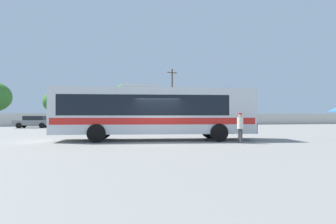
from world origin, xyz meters
TOP-DOWN VIEW (x-y plane):
  - ground_plane at (0.00, 10.00)m, footprint 300.00×300.00m
  - perimeter_wall at (0.00, 25.16)m, footprint 80.00×0.30m
  - coach_bus_silver_red at (-0.08, 1.24)m, footprint 12.21×4.08m
  - attendant_by_bus_door at (4.35, -1.56)m, footprint 0.39×0.39m
  - parked_car_leftmost_grey at (-11.49, 20.20)m, footprint 4.13×2.11m
  - parked_car_second_white at (-6.20, 21.18)m, footprint 4.56×2.20m
  - parked_car_third_white at (-0.33, 20.89)m, footprint 4.32×2.24m
  - parked_car_rightmost_maroon at (5.83, 20.69)m, footprint 4.74×2.28m
  - utility_pole_near at (7.54, 28.37)m, footprint 1.76×0.63m
  - roadside_tree_midleft at (-10.74, 30.07)m, footprint 3.78×3.78m
  - roadside_tree_midright at (0.08, 29.64)m, footprint 3.83×3.83m

SIDE VIEW (x-z plane):
  - ground_plane at x=0.00m, z-range 0.00..0.00m
  - parked_car_leftmost_grey at x=-11.49m, z-range 0.05..1.48m
  - parked_car_third_white at x=-0.33m, z-range 0.05..1.49m
  - parked_car_rightmost_maroon at x=5.83m, z-range 0.05..1.52m
  - parked_car_second_white at x=-6.20m, z-range 0.04..1.54m
  - perimeter_wall at x=0.00m, z-range 0.00..1.77m
  - attendant_by_bus_door at x=4.35m, z-range 0.11..1.76m
  - coach_bus_silver_red at x=-0.08m, z-range 0.12..3.49m
  - roadside_tree_midleft at x=-10.74m, z-range 0.97..6.16m
  - utility_pole_near at x=7.54m, z-range 0.19..9.28m
  - roadside_tree_midright at x=0.08m, z-range 1.68..8.33m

